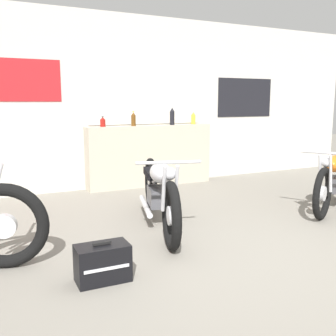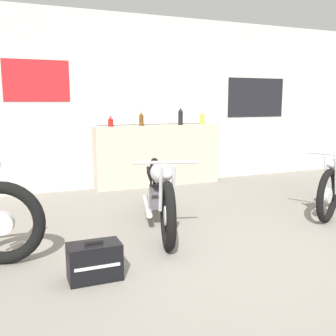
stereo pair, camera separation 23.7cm
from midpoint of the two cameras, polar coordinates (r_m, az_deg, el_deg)
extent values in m
plane|color=gray|center=(3.71, 8.21, -12.85)|extent=(24.00, 24.00, 0.00)
cube|color=beige|center=(6.55, -8.91, 9.43)|extent=(10.00, 0.06, 2.80)
cube|color=silver|center=(6.70, -4.19, 10.89)|extent=(1.95, 0.01, 0.99)
cube|color=beige|center=(6.70, -4.18, 10.89)|extent=(2.01, 0.01, 1.05)
cube|color=black|center=(7.70, 10.24, 10.02)|extent=(1.21, 0.01, 0.71)
cube|color=#B21E23|center=(6.25, -20.80, 11.82)|extent=(0.95, 0.01, 0.61)
cube|color=#B7AD99|center=(6.63, -3.61, 1.80)|extent=(2.17, 0.28, 1.02)
cylinder|color=maroon|center=(6.30, -10.52, 6.43)|extent=(0.08, 0.08, 0.12)
cone|color=maroon|center=(6.30, -10.54, 7.11)|extent=(0.07, 0.07, 0.03)
cylinder|color=black|center=(6.30, -10.54, 7.31)|extent=(0.03, 0.03, 0.01)
cylinder|color=#5B3814|center=(6.44, -6.10, 6.85)|extent=(0.07, 0.07, 0.17)
cone|color=#5B3814|center=(6.44, -6.12, 7.84)|extent=(0.06, 0.06, 0.05)
cylinder|color=gold|center=(6.43, -6.12, 8.14)|extent=(0.03, 0.03, 0.02)
cylinder|color=black|center=(6.69, -0.42, 7.25)|extent=(0.08, 0.08, 0.23)
cone|color=black|center=(6.69, -0.42, 8.51)|extent=(0.07, 0.07, 0.06)
cylinder|color=silver|center=(6.69, -0.42, 8.89)|extent=(0.03, 0.03, 0.03)
cylinder|color=gold|center=(6.91, 2.71, 7.05)|extent=(0.08, 0.08, 0.16)
cone|color=gold|center=(6.91, 2.71, 7.92)|extent=(0.06, 0.06, 0.05)
cylinder|color=silver|center=(6.91, 2.71, 8.18)|extent=(0.03, 0.03, 0.02)
torus|color=black|center=(3.77, -1.34, -6.95)|extent=(0.28, 0.67, 0.67)
cylinder|color=silver|center=(3.77, -1.34, -6.95)|extent=(0.11, 0.20, 0.18)
torus|color=black|center=(5.25, -3.81, -2.20)|extent=(0.28, 0.67, 0.67)
cylinder|color=silver|center=(5.25, -3.81, -2.20)|extent=(0.11, 0.20, 0.18)
cube|color=#4C4C51|center=(4.59, -2.89, -4.16)|extent=(0.33, 0.48, 0.20)
cylinder|color=#B2B2B7|center=(4.54, -2.92, -1.71)|extent=(0.45, 1.36, 0.42)
ellipsoid|color=#B2B2B7|center=(4.32, -2.61, -0.72)|extent=(0.38, 0.57, 0.22)
cube|color=black|center=(4.76, -3.25, -0.75)|extent=(0.38, 0.57, 0.08)
cube|color=#B2B2B7|center=(5.13, -3.72, -0.67)|extent=(0.22, 0.33, 0.04)
cylinder|color=silver|center=(3.79, -0.62, -3.02)|extent=(0.09, 0.18, 0.48)
cylinder|color=silver|center=(3.77, -2.42, -3.08)|extent=(0.09, 0.18, 0.48)
cylinder|color=silver|center=(3.81, -1.70, 0.81)|extent=(0.62, 0.21, 0.03)
sphere|color=silver|center=(3.77, -1.57, -0.83)|extent=(0.13, 0.13, 0.13)
cylinder|color=silver|center=(4.71, -4.74, -5.50)|extent=(0.30, 0.83, 0.06)
torus|color=black|center=(3.67, -24.39, -7.70)|extent=(0.74, 0.32, 0.74)
cylinder|color=silver|center=(3.67, -24.39, -7.70)|extent=(0.22, 0.13, 0.20)
torus|color=black|center=(5.02, 20.27, -3.51)|extent=(0.60, 0.37, 0.64)
cylinder|color=silver|center=(5.02, 20.27, -3.51)|extent=(0.18, 0.13, 0.18)
ellipsoid|color=orange|center=(5.50, 22.01, 0.60)|extent=(0.51, 0.42, 0.22)
cylinder|color=silver|center=(5.02, 21.29, -0.79)|extent=(0.16, 0.11, 0.47)
cylinder|color=silver|center=(5.06, 19.98, -0.66)|extent=(0.16, 0.11, 0.47)
cylinder|color=silver|center=(5.07, 20.99, 2.04)|extent=(0.33, 0.58, 0.03)
sphere|color=silver|center=(5.02, 20.74, 0.84)|extent=(0.13, 0.13, 0.13)
cylinder|color=silver|center=(5.86, 21.04, -3.18)|extent=(0.67, 0.40, 0.06)
cube|color=black|center=(3.26, -11.60, -13.37)|extent=(0.42, 0.24, 0.30)
cube|color=silver|center=(3.15, -11.06, -14.19)|extent=(0.36, 0.02, 0.02)
cube|color=black|center=(3.20, -11.70, -10.66)|extent=(0.15, 0.03, 0.02)
camera|label=1|loc=(0.12, -91.60, -0.27)|focal=42.00mm
camera|label=2|loc=(0.12, 88.40, 0.27)|focal=42.00mm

